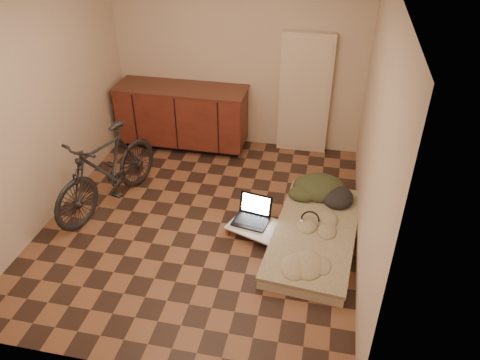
% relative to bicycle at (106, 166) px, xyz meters
% --- Properties ---
extents(room_shell, '(3.50, 4.00, 2.60)m').
position_rel_bicycle_xyz_m(room_shell, '(1.16, -0.09, 0.75)').
color(room_shell, brown).
rests_on(room_shell, ground).
extents(cabinets, '(1.84, 0.62, 0.91)m').
position_rel_bicycle_xyz_m(cabinets, '(0.41, 1.61, -0.08)').
color(cabinets, black).
rests_on(cabinets, ground).
extents(appliance_panel, '(0.70, 0.10, 1.70)m').
position_rel_bicycle_xyz_m(appliance_panel, '(2.11, 1.85, 0.30)').
color(appliance_panel, beige).
rests_on(appliance_panel, ground).
extents(bicycle, '(0.99, 1.76, 1.09)m').
position_rel_bicycle_xyz_m(bicycle, '(0.00, 0.00, 0.00)').
color(bicycle, black).
rests_on(bicycle, ground).
extents(futon, '(1.01, 1.85, 0.15)m').
position_rel_bicycle_xyz_m(futon, '(2.46, -0.18, -0.47)').
color(futon, beige).
rests_on(futon, ground).
extents(clothing_pile, '(0.72, 0.62, 0.27)m').
position_rel_bicycle_xyz_m(clothing_pile, '(2.50, 0.52, -0.26)').
color(clothing_pile, '#323A22').
rests_on(clothing_pile, futon).
extents(headphones, '(0.24, 0.22, 0.15)m').
position_rel_bicycle_xyz_m(headphones, '(2.39, -0.10, -0.32)').
color(headphones, black).
rests_on(headphones, futon).
extents(lap_desk, '(0.78, 0.63, 0.11)m').
position_rel_bicycle_xyz_m(lap_desk, '(1.86, -0.21, -0.45)').
color(lap_desk, brown).
rests_on(lap_desk, ground).
extents(laptop, '(0.43, 0.40, 0.26)m').
position_rel_bicycle_xyz_m(laptop, '(1.75, -0.10, -0.38)').
color(laptop, black).
rests_on(laptop, lap_desk).
extents(mouse, '(0.08, 0.11, 0.03)m').
position_rel_bicycle_xyz_m(mouse, '(2.05, -0.27, -0.42)').
color(mouse, white).
rests_on(mouse, lap_desk).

